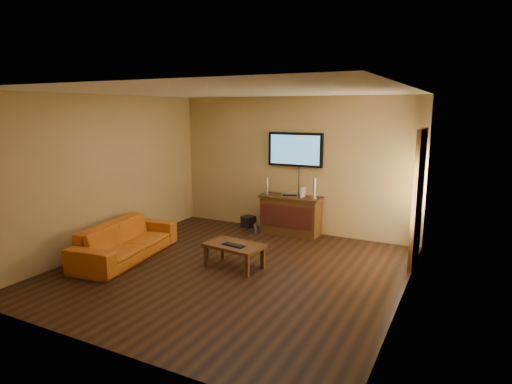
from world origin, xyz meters
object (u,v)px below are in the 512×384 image
Objects in this scene: game_console at (303,192)px; subwoofer at (248,222)px; speaker_left at (267,186)px; bottle at (256,228)px; media_console at (290,215)px; sofa at (126,235)px; av_receiver at (290,194)px; speaker_right at (314,189)px; television at (295,150)px; coffee_table at (234,247)px; keyboard at (234,245)px.

subwoofer is at bearing -174.73° from game_console.
speaker_left is 1.55× the size of bottle.
media_console is 0.60× the size of sofa.
bottle is (-0.63, -0.29, -0.29)m from media_console.
speaker_left is 0.77m from game_console.
game_console is at bearing -21.35° from av_receiver.
speaker_right is (1.01, -0.01, 0.03)m from speaker_left.
sofa is 3.52m from speaker_right.
av_receiver is at bearing -172.56° from game_console.
television is at bearing 149.40° from game_console.
coffee_table is at bearing -49.83° from subwoofer.
speaker_left is (-0.52, -0.02, 0.54)m from media_console.
television is 1.17× the size of coffee_table.
subwoofer is at bearing -171.81° from television.
television is 4.81× the size of subwoofer.
speaker_left is 1.01m from speaker_right.
television is at bearing 25.61° from subwoofer.
media_console is 3.82× the size of av_receiver.
sofa is 9.43× the size of bottle.
sofa is 8.63× the size of subwoofer.
game_console is (-0.24, 0.02, -0.08)m from speaker_right.
bottle is (-0.88, -0.29, -0.77)m from game_console.
speaker_left reaches higher than media_console.
television reaches higher than speaker_left.
game_console is at bearing 14.59° from subwoofer.
speaker_left reaches higher than game_console.
television is at bearing -43.33° from sofa.
game_console is 0.93× the size of bottle.
media_console is at bearing -45.33° from sofa.
game_console is at bearing 81.26° from coffee_table.
game_console is (0.25, -0.01, 0.48)m from media_console.
subwoofer is (-1.23, 0.06, -0.75)m from game_console.
subwoofer is (-1.47, 0.08, -0.83)m from speaker_right.
subwoofer is 0.49m from bottle.
speaker_right is 1.67× the size of subwoofer.
av_receiver is at bearing -95.58° from television.
game_console is 2.25m from keyboard.
speaker_right is at bearing -52.10° from sofa.
av_receiver is 0.83× the size of keyboard.
speaker_left is at bearing -177.64° from media_console.
speaker_left is 0.87× the size of keyboard.
speaker_left is 0.93m from subwoofer.
television reaches higher than bottle.
speaker_left reaches higher than keyboard.
game_console reaches higher than sofa.
av_receiver is at bearing 89.47° from keyboard.
media_console is 6.09× the size of game_console.
speaker_left reaches higher than sofa.
television reaches higher than sofa.
television reaches higher than coffee_table.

